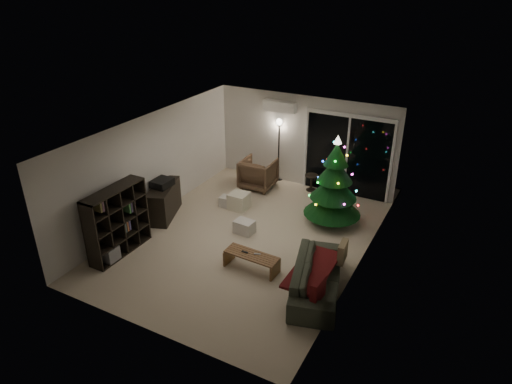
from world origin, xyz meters
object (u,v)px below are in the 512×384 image
media_cabinet (164,201)px  sofa (317,277)px  coffee_table (252,262)px  bookshelf (111,219)px  armchair (258,174)px  christmas_tree (334,181)px

media_cabinet → sofa: bearing=-33.6°
media_cabinet → coffee_table: size_ratio=1.15×
bookshelf → media_cabinet: bearing=95.5°
bookshelf → coffee_table: size_ratio=1.33×
armchair → sofa: bearing=128.5°
armchair → coffee_table: size_ratio=0.81×
media_cabinet → coffee_table: 3.07m
armchair → christmas_tree: christmas_tree is taller
media_cabinet → sofa: size_ratio=0.61×
coffee_table → christmas_tree: (0.76, 2.54, 0.90)m
sofa → armchair: bearing=26.3°
media_cabinet → christmas_tree: (3.68, 1.59, 0.68)m
armchair → christmas_tree: 2.68m
media_cabinet → armchair: (1.25, 2.49, 0.01)m
bookshelf → sofa: (4.30, 0.72, -0.43)m
bookshelf → coffee_table: bearing=19.8°
christmas_tree → media_cabinet: bearing=-156.7°
bookshelf → armchair: (1.25, 4.19, -0.33)m
sofa → christmas_tree: 2.75m
bookshelf → armchair: bearing=78.9°
bookshelf → armchair: size_ratio=1.65×
armchair → coffee_table: 3.83m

